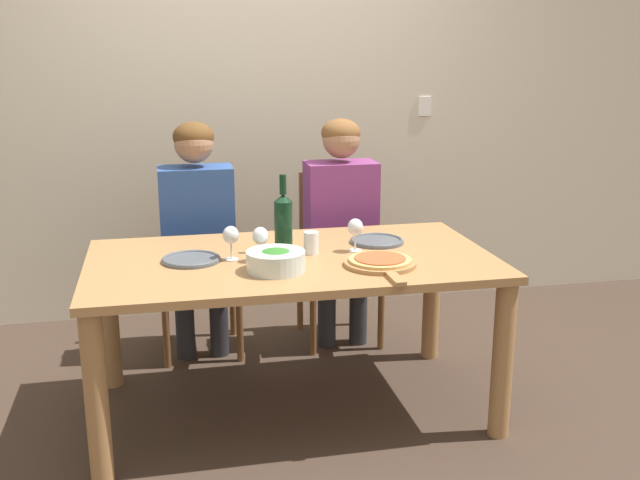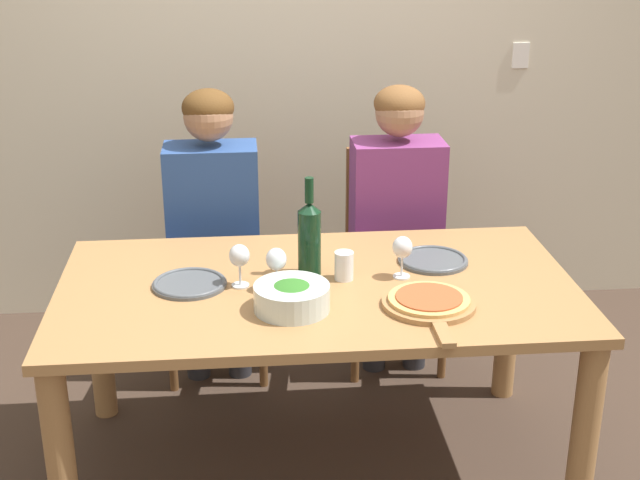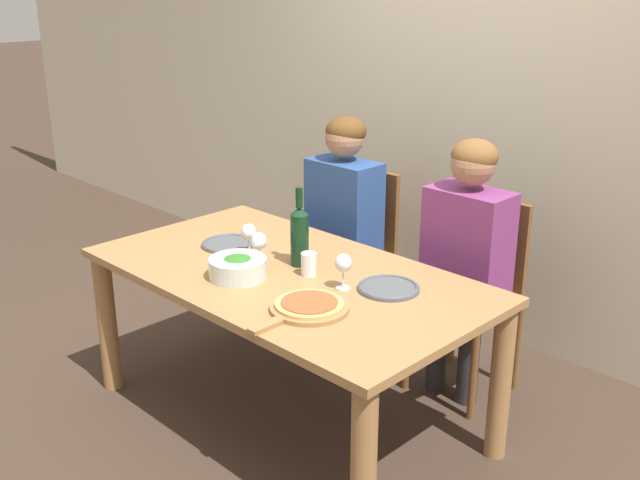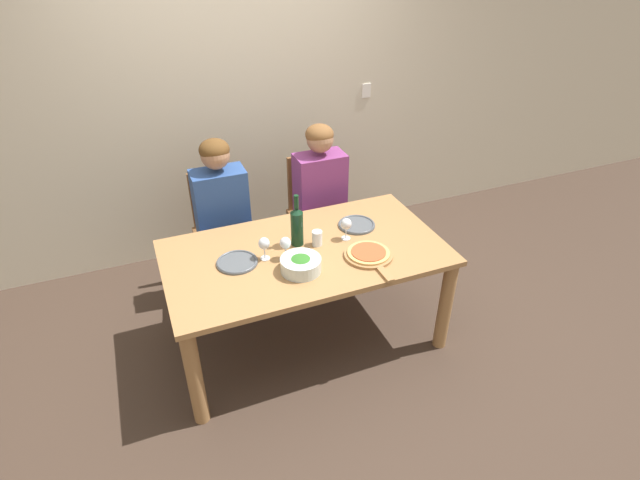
% 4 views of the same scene
% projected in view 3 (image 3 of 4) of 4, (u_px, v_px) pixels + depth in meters
% --- Properties ---
extents(ground_plane, '(40.00, 40.00, 0.00)m').
position_uv_depth(ground_plane, '(290.00, 417.00, 3.45)').
color(ground_plane, '#3D2D23').
extents(back_wall, '(10.00, 0.06, 2.70)m').
position_uv_depth(back_wall, '(483.00, 90.00, 3.95)').
color(back_wall, beige).
rests_on(back_wall, ground).
extents(dining_table, '(1.77, 0.97, 0.73)m').
position_uv_depth(dining_table, '(288.00, 296.00, 3.24)').
color(dining_table, '#9E7042').
rests_on(dining_table, ground).
extents(chair_left, '(0.42, 0.42, 0.94)m').
position_uv_depth(chair_left, '(355.00, 248.00, 4.09)').
color(chair_left, brown).
rests_on(chair_left, ground).
extents(chair_right, '(0.42, 0.42, 0.94)m').
position_uv_depth(chair_right, '(475.00, 288.00, 3.57)').
color(chair_right, brown).
rests_on(chair_right, ground).
extents(person_woman, '(0.47, 0.51, 1.25)m').
position_uv_depth(person_woman, '(342.00, 210.00, 3.93)').
color(person_woman, '#28282D').
rests_on(person_woman, ground).
extents(person_man, '(0.47, 0.51, 1.25)m').
position_uv_depth(person_man, '(465.00, 246.00, 3.42)').
color(person_man, '#28282D').
rests_on(person_man, ground).
extents(wine_bottle, '(0.08, 0.08, 0.35)m').
position_uv_depth(wine_bottle, '(300.00, 235.00, 3.23)').
color(wine_bottle, black).
rests_on(wine_bottle, dining_table).
extents(broccoli_bowl, '(0.24, 0.24, 0.09)m').
position_uv_depth(broccoli_bowl, '(238.00, 268.00, 3.13)').
color(broccoli_bowl, silver).
rests_on(broccoli_bowl, dining_table).
extents(dinner_plate_left, '(0.25, 0.25, 0.02)m').
position_uv_depth(dinner_plate_left, '(228.00, 244.00, 3.51)').
color(dinner_plate_left, '#4C5156').
rests_on(dinner_plate_left, dining_table).
extents(dinner_plate_right, '(0.25, 0.25, 0.02)m').
position_uv_depth(dinner_plate_right, '(389.00, 288.00, 3.02)').
color(dinner_plate_right, '#4C5156').
rests_on(dinner_plate_right, dining_table).
extents(pizza_on_board, '(0.30, 0.44, 0.04)m').
position_uv_depth(pizza_on_board, '(308.00, 307.00, 2.83)').
color(pizza_on_board, '#9E7042').
rests_on(pizza_on_board, dining_table).
extents(wine_glass_left, '(0.07, 0.07, 0.15)m').
position_uv_depth(wine_glass_left, '(249.00, 234.00, 3.35)').
color(wine_glass_left, silver).
rests_on(wine_glass_left, dining_table).
extents(wine_glass_right, '(0.07, 0.07, 0.15)m').
position_uv_depth(wine_glass_right, '(343.00, 265.00, 2.99)').
color(wine_glass_right, silver).
rests_on(wine_glass_right, dining_table).
extents(wine_glass_centre, '(0.07, 0.07, 0.15)m').
position_uv_depth(wine_glass_centre, '(259.00, 243.00, 3.24)').
color(wine_glass_centre, silver).
rests_on(wine_glass_centre, dining_table).
extents(water_tumbler, '(0.07, 0.07, 0.10)m').
position_uv_depth(water_tumbler, '(309.00, 264.00, 3.15)').
color(water_tumbler, silver).
rests_on(water_tumbler, dining_table).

